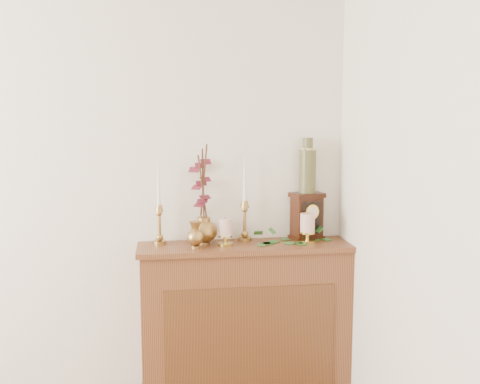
{
  "coord_description": "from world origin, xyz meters",
  "views": [
    {
      "loc": [
        0.94,
        -1.02,
        1.67
      ],
      "look_at": [
        1.36,
        2.05,
        1.24
      ],
      "focal_mm": 42.0,
      "sensor_mm": 36.0,
      "label": 1
    }
  ],
  "objects": [
    {
      "name": "pillar_candle_right",
      "position": [
        1.76,
        2.09,
        1.03
      ],
      "size": [
        0.09,
        0.09,
        0.18
      ],
      "rotation": [
        0.0,
        0.0,
        -0.43
      ],
      "color": "gold",
      "rests_on": "console_shelf"
    },
    {
      "name": "ceramic_vase",
      "position": [
        1.78,
        2.19,
        1.35
      ],
      "size": [
        0.1,
        0.1,
        0.33
      ],
      "rotation": [
        0.0,
        0.0,
        0.28
      ],
      "color": "#172F21",
      "rests_on": "mantel_clock"
    },
    {
      "name": "bud_vase",
      "position": [
        1.11,
        2.03,
        1.01
      ],
      "size": [
        0.1,
        0.1,
        0.15
      ],
      "rotation": [
        0.0,
        0.0,
        0.15
      ],
      "color": "#AB8244",
      "rests_on": "console_shelf"
    },
    {
      "name": "mantel_clock",
      "position": [
        1.78,
        2.19,
        1.07
      ],
      "size": [
        0.21,
        0.18,
        0.28
      ],
      "rotation": [
        0.0,
        0.0,
        0.28
      ],
      "color": "black",
      "rests_on": "console_shelf"
    },
    {
      "name": "console_shelf",
      "position": [
        1.4,
        2.1,
        0.44
      ],
      "size": [
        1.24,
        0.34,
        0.93
      ],
      "color": "brown",
      "rests_on": "ground"
    },
    {
      "name": "candlestick_left",
      "position": [
        0.91,
        2.17,
        1.08
      ],
      "size": [
        0.08,
        0.08,
        0.47
      ],
      "rotation": [
        0.0,
        0.0,
        -0.21
      ],
      "color": "#AB8244",
      "rests_on": "console_shelf"
    },
    {
      "name": "candlestick_center",
      "position": [
        1.4,
        2.19,
        1.09
      ],
      "size": [
        0.08,
        0.08,
        0.49
      ],
      "rotation": [
        0.0,
        0.0,
        0.28
      ],
      "color": "#AB8244",
      "rests_on": "console_shelf"
    },
    {
      "name": "pillar_candle_left",
      "position": [
        1.28,
        2.08,
        1.02
      ],
      "size": [
        0.09,
        0.09,
        0.16
      ],
      "rotation": [
        0.0,
        0.0,
        -0.21
      ],
      "color": "gold",
      "rests_on": "console_shelf"
    },
    {
      "name": "ginger_jar",
      "position": [
        1.15,
        2.19,
        1.19
      ],
      "size": [
        0.23,
        0.25,
        0.58
      ],
      "rotation": [
        0.0,
        0.0,
        -0.23
      ],
      "color": "#AB8244",
      "rests_on": "console_shelf"
    },
    {
      "name": "ivy_garland",
      "position": [
        1.65,
        2.12,
        0.95
      ],
      "size": [
        0.56,
        0.19,
        0.09
      ],
      "rotation": [
        0.0,
        0.0,
        0.33
      ],
      "color": "#2B6024",
      "rests_on": "console_shelf"
    }
  ]
}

